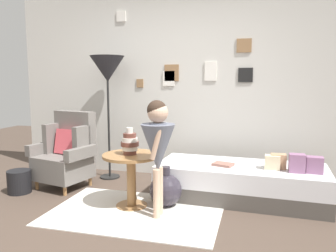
% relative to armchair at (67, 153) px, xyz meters
% --- Properties ---
extents(ground_plane, '(12.00, 12.00, 0.00)m').
position_rel_armchair_xyz_m(ground_plane, '(1.23, -1.04, -0.44)').
color(ground_plane, '#4C3D33').
extents(gallery_wall, '(4.80, 0.12, 2.60)m').
position_rel_armchair_xyz_m(gallery_wall, '(1.23, 0.91, 0.86)').
color(gallery_wall, beige).
rests_on(gallery_wall, ground).
extents(rug, '(1.76, 1.18, 0.01)m').
position_rel_armchair_xyz_m(rug, '(1.17, -0.62, -0.43)').
color(rug, silver).
rests_on(rug, ground).
extents(armchair, '(0.85, 0.71, 0.97)m').
position_rel_armchair_xyz_m(armchair, '(0.00, 0.00, 0.00)').
color(armchair, '#9E7042').
rests_on(armchair, ground).
extents(daybed, '(1.94, 0.90, 0.40)m').
position_rel_armchair_xyz_m(daybed, '(2.20, 0.08, -0.24)').
color(daybed, '#4C4742').
rests_on(daybed, ground).
extents(pillow_head, '(0.18, 0.13, 0.18)m').
position_rel_armchair_xyz_m(pillow_head, '(2.97, -0.06, 0.05)').
color(pillow_head, gray).
rests_on(pillow_head, daybed).
extents(pillow_mid, '(0.16, 0.12, 0.20)m').
position_rel_armchair_xyz_m(pillow_mid, '(2.79, -0.07, 0.06)').
color(pillow_mid, gray).
rests_on(pillow_mid, daybed).
extents(pillow_back, '(0.17, 0.12, 0.16)m').
position_rel_armchair_xyz_m(pillow_back, '(2.61, 0.04, 0.04)').
color(pillow_back, tan).
rests_on(pillow_back, daybed).
extents(pillow_extra, '(0.17, 0.13, 0.16)m').
position_rel_armchair_xyz_m(pillow_extra, '(2.54, -0.01, 0.04)').
color(pillow_extra, beige).
rests_on(pillow_extra, daybed).
extents(side_table, '(0.62, 0.62, 0.58)m').
position_rel_armchair_xyz_m(side_table, '(1.07, -0.47, -0.02)').
color(side_table, '#9E7042').
rests_on(side_table, ground).
extents(vase_striped, '(0.19, 0.19, 0.29)m').
position_rel_armchair_xyz_m(vase_striped, '(1.06, -0.48, 0.27)').
color(vase_striped, brown).
rests_on(vase_striped, side_table).
extents(floor_lamp, '(0.47, 0.47, 1.70)m').
position_rel_armchair_xyz_m(floor_lamp, '(0.36, 0.50, 1.05)').
color(floor_lamp, black).
rests_on(floor_lamp, ground).
extents(person_child, '(0.34, 0.34, 1.18)m').
position_rel_armchair_xyz_m(person_child, '(1.43, -0.66, 0.32)').
color(person_child, '#D8AD8E').
rests_on(person_child, ground).
extents(book_on_daybed, '(0.26, 0.22, 0.03)m').
position_rel_armchair_xyz_m(book_on_daybed, '(2.01, 0.01, -0.02)').
color(book_on_daybed, '#99685A').
rests_on(book_on_daybed, daybed).
extents(demijohn_near, '(0.36, 0.36, 0.44)m').
position_rel_armchair_xyz_m(demijohn_near, '(1.42, -0.36, -0.26)').
color(demijohn_near, '#332D38').
rests_on(demijohn_near, ground).
extents(magazine_basket, '(0.28, 0.28, 0.28)m').
position_rel_armchair_xyz_m(magazine_basket, '(-0.43, -0.40, -0.30)').
color(magazine_basket, black).
rests_on(magazine_basket, ground).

